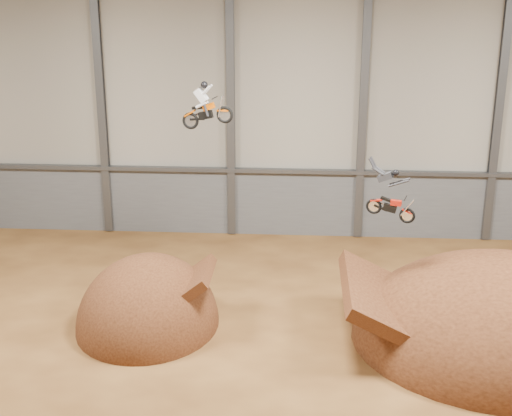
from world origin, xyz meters
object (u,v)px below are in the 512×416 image
at_px(takeoff_ramp, 149,324).
at_px(landing_ramp, 501,342).
at_px(fmx_rider_a, 209,102).
at_px(fmx_rider_b, 390,191).

xyz_separation_m(takeoff_ramp, landing_ramp, (13.67, -0.55, 0.00)).
relative_size(takeoff_ramp, fmx_rider_a, 3.06).
relative_size(takeoff_ramp, fmx_rider_b, 2.66).
distance_m(takeoff_ramp, fmx_rider_a, 9.14).
relative_size(fmx_rider_a, fmx_rider_b, 0.87).
bearing_deg(fmx_rider_b, landing_ramp, 10.77).
relative_size(takeoff_ramp, landing_ramp, 0.57).
xyz_separation_m(landing_ramp, fmx_rider_b, (-4.47, 0.44, 5.77)).
distance_m(fmx_rider_a, fmx_rider_b, 7.86).
bearing_deg(landing_ramp, fmx_rider_a, 165.34).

